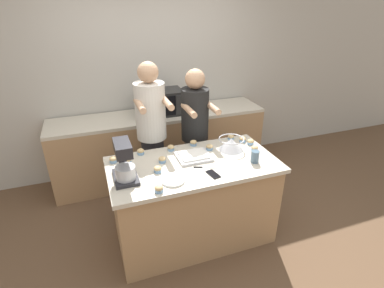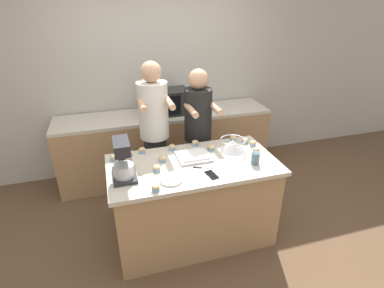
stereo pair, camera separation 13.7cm
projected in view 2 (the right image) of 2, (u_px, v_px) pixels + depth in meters
The scene contains 28 objects.
ground_plane at pixel (193, 234), 3.21m from camera, with size 16.00×16.00×0.00m, color brown.
back_wall at pixel (158, 74), 4.03m from camera, with size 10.00×0.06×2.70m.
island_counter at pixel (193, 201), 3.01m from camera, with size 1.59×0.82×0.88m.
back_counter at pixel (166, 145), 4.13m from camera, with size 2.80×0.60×0.91m.
person_left at pixel (155, 136), 3.28m from camera, with size 0.33×0.50×1.73m.
person_right at pixel (198, 135), 3.43m from camera, with size 0.32×0.49×1.62m.
stand_mixer at pixel (123, 161), 2.53m from camera, with size 0.20×0.30×0.35m.
mixing_bowl at pixel (233, 145), 3.01m from camera, with size 0.26×0.26×0.13m.
baking_tray at pixel (194, 156), 2.90m from camera, with size 0.32×0.28×0.04m.
microwave_oven at pixel (167, 102), 3.87m from camera, with size 0.54×0.35×0.31m.
cell_phone at pixel (212, 175), 2.62m from camera, with size 0.09×0.15×0.01m.
drinking_glass at pixel (255, 158), 2.78m from camera, with size 0.08×0.08×0.12m.
small_plate at pixel (171, 180), 2.54m from camera, with size 0.20×0.20×0.02m.
knife at pixel (203, 168), 2.73m from camera, with size 0.21×0.10×0.01m.
cupcake_0 at pixel (233, 138), 3.25m from camera, with size 0.07×0.07×0.06m.
cupcake_1 at pixel (162, 159), 2.83m from camera, with size 0.07×0.07×0.06m.
cupcake_2 at pixel (157, 168), 2.67m from camera, with size 0.07×0.07×0.06m.
cupcake_3 at pixel (172, 147), 3.05m from camera, with size 0.07×0.07×0.06m.
cupcake_4 at pixel (128, 159), 2.83m from camera, with size 0.07×0.07×0.06m.
cupcake_5 at pixel (253, 143), 3.13m from camera, with size 0.07×0.07×0.06m.
cupcake_6 at pixel (129, 153), 2.93m from camera, with size 0.07×0.07×0.06m.
cupcake_7 at pixel (256, 150), 2.99m from camera, with size 0.07×0.07×0.06m.
cupcake_8 at pixel (211, 148), 3.04m from camera, with size 0.07×0.07×0.06m.
cupcake_9 at pixel (156, 188), 2.40m from camera, with size 0.07×0.07×0.06m.
cupcake_10 at pixel (195, 143), 3.14m from camera, with size 0.07×0.07×0.06m.
cupcake_11 at pixel (114, 157), 2.85m from camera, with size 0.07×0.07×0.06m.
cupcake_12 at pixel (142, 150), 2.99m from camera, with size 0.07×0.07×0.06m.
cupcake_13 at pixel (245, 141), 3.19m from camera, with size 0.07×0.07×0.06m.
Camera 2 is at (-0.71, -2.34, 2.29)m, focal length 28.00 mm.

